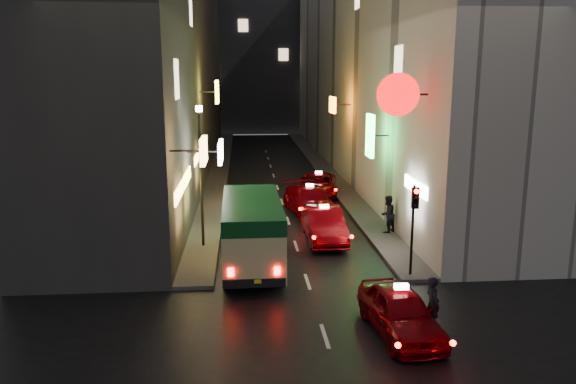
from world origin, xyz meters
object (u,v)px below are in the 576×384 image
object	(u,v)px
taxi_near	(400,308)
lamp_post	(201,167)
minibus	(252,225)
pedestrian_crossing	(433,301)
traffic_light	(414,211)

from	to	relation	value
taxi_near	lamp_post	size ratio (longest dim) A/B	0.87
minibus	pedestrian_crossing	bearing A→B (deg)	-49.26
taxi_near	lamp_post	distance (m)	11.46
taxi_near	lamp_post	world-z (taller)	lamp_post
pedestrian_crossing	lamp_post	distance (m)	11.97
taxi_near	traffic_light	world-z (taller)	traffic_light
minibus	pedestrian_crossing	size ratio (longest dim) A/B	3.30
minibus	lamp_post	world-z (taller)	lamp_post
minibus	traffic_light	world-z (taller)	traffic_light
traffic_light	lamp_post	size ratio (longest dim) A/B	0.56
lamp_post	taxi_near	bearing A→B (deg)	-54.24
lamp_post	pedestrian_crossing	bearing A→B (deg)	-49.93
pedestrian_crossing	traffic_light	bearing A→B (deg)	-18.01
pedestrian_crossing	traffic_light	xyz separation A→B (m)	(0.70, 4.39, 1.70)
lamp_post	traffic_light	bearing A→B (deg)	-28.91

